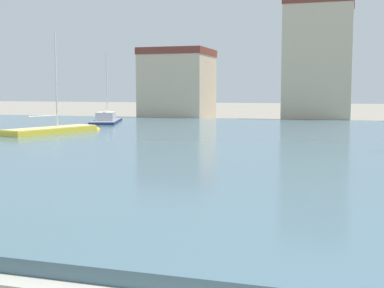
{
  "coord_description": "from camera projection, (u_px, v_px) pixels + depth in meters",
  "views": [
    {
      "loc": [
        5.03,
        -0.42,
        3.46
      ],
      "look_at": [
        1.36,
        11.39,
        2.2
      ],
      "focal_mm": 48.56,
      "sensor_mm": 36.0,
      "label": 1
    }
  ],
  "objects": [
    {
      "name": "sailboat_yellow",
      "position": [
        60.0,
        132.0,
        38.17
      ],
      "size": [
        4.0,
        8.77,
        7.7
      ],
      "color": "gold",
      "rests_on": "ground"
    },
    {
      "name": "quay_edge_coping",
      "position": [
        45.0,
        288.0,
        9.01
      ],
      "size": [
        87.82,
        0.5,
        0.12
      ],
      "primitive_type": "cube",
      "color": "#ADA89E",
      "rests_on": "ground"
    },
    {
      "name": "townhouse_corner_house",
      "position": [
        318.0,
        61.0,
        57.35
      ],
      "size": [
        7.43,
        5.7,
        13.49
      ],
      "color": "#C6B293",
      "rests_on": "ground"
    },
    {
      "name": "harbor_water",
      "position": [
        268.0,
        143.0,
        32.45
      ],
      "size": [
        87.82,
        48.87,
        0.43
      ],
      "primitive_type": "cube",
      "color": "#476675",
      "rests_on": "ground"
    },
    {
      "name": "sailboat_navy",
      "position": [
        107.0,
        121.0,
        51.1
      ],
      "size": [
        5.28,
        9.74,
        7.11
      ],
      "color": "navy",
      "rests_on": "ground"
    },
    {
      "name": "townhouse_tall_gabled",
      "position": [
        178.0,
        84.0,
        62.52
      ],
      "size": [
        7.84,
        7.62,
        8.48
      ],
      "color": "#C6B293",
      "rests_on": "ground"
    }
  ]
}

